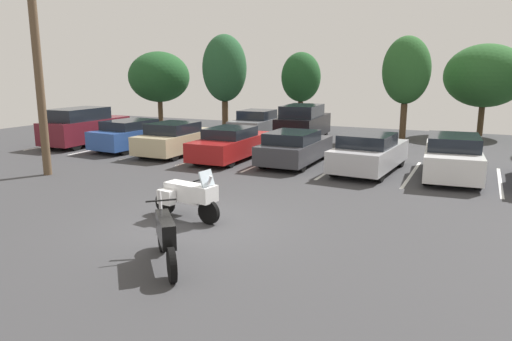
{
  "coord_description": "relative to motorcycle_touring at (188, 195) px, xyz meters",
  "views": [
    {
      "loc": [
        6.05,
        -9.4,
        3.74
      ],
      "look_at": [
        0.33,
        2.7,
        0.9
      ],
      "focal_mm": 33.31,
      "sensor_mm": 36.0,
      "label": 1
    }
  ],
  "objects": [
    {
      "name": "tree_center_left",
      "position": [
        -4.02,
        19.22,
        2.64
      ],
      "size": [
        2.5,
        2.5,
        4.86
      ],
      "color": "#4C3823",
      "rests_on": "ground"
    },
    {
      "name": "motorcycle_touring",
      "position": [
        0.0,
        0.0,
        0.0
      ],
      "size": [
        2.1,
        1.01,
        1.35
      ],
      "color": "black",
      "rests_on": "ground"
    },
    {
      "name": "car_maroon",
      "position": [
        -11.55,
        8.13,
        0.3
      ],
      "size": [
        2.02,
        4.88,
        1.89
      ],
      "color": "maroon",
      "rests_on": "ground"
    },
    {
      "name": "car_blue",
      "position": [
        -8.44,
        8.2,
        0.08
      ],
      "size": [
        2.12,
        4.64,
        1.42
      ],
      "color": "#2D519E",
      "rests_on": "ground"
    },
    {
      "name": "car_red",
      "position": [
        -2.97,
        7.84,
        0.04
      ],
      "size": [
        1.86,
        4.85,
        1.37
      ],
      "color": "maroon",
      "rests_on": "ground"
    },
    {
      "name": "tree_left",
      "position": [
        -12.9,
        16.32,
        2.65
      ],
      "size": [
        4.0,
        4.0,
        4.94
      ],
      "color": "#4C3823",
      "rests_on": "ground"
    },
    {
      "name": "parking_stripes",
      "position": [
        -1.39,
        8.06,
        -0.63
      ],
      "size": [
        23.35,
        4.91,
        0.01
      ],
      "color": "silver",
      "rests_on": "ground"
    },
    {
      "name": "tree_far_left",
      "position": [
        2.71,
        17.18,
        3.07
      ],
      "size": [
        2.54,
        2.54,
        5.53
      ],
      "color": "#4C3823",
      "rests_on": "ground"
    },
    {
      "name": "car_far_grey",
      "position": [
        -5.11,
        15.14,
        0.08
      ],
      "size": [
        2.02,
        4.79,
        1.49
      ],
      "color": "slate",
      "rests_on": "ground"
    },
    {
      "name": "tree_far_right",
      "position": [
        6.55,
        20.46,
        2.78
      ],
      "size": [
        4.47,
        4.47,
        5.19
      ],
      "color": "#4C3823",
      "rests_on": "ground"
    },
    {
      "name": "motorcycle_second",
      "position": [
        1.2,
        -2.63,
        -0.06
      ],
      "size": [
        1.59,
        1.71,
        1.28
      ],
      "color": "black",
      "rests_on": "ground"
    },
    {
      "name": "car_white",
      "position": [
        5.75,
        8.1,
        0.11
      ],
      "size": [
        2.17,
        4.7,
        1.52
      ],
      "color": "white",
      "rests_on": "ground"
    },
    {
      "name": "car_charcoal",
      "position": [
        -0.18,
        8.05,
        0.04
      ],
      "size": [
        1.87,
        4.35,
        1.35
      ],
      "color": "#38383D",
      "rests_on": "ground"
    },
    {
      "name": "utility_pole",
      "position": [
        -7.59,
        2.27,
        3.02
      ],
      "size": [
        1.67,
        0.9,
        7.07
      ],
      "color": "brown",
      "rests_on": "ground"
    },
    {
      "name": "ground",
      "position": [
        0.46,
        -0.37,
        -0.68
      ],
      "size": [
        44.0,
        44.0,
        0.1
      ],
      "primitive_type": "cube",
      "color": "#38383A"
    },
    {
      "name": "car_silver",
      "position": [
        2.89,
        7.77,
        0.09
      ],
      "size": [
        2.2,
        4.54,
        1.46
      ],
      "color": "#B7B7BC",
      "rests_on": "ground"
    },
    {
      "name": "car_far_black",
      "position": [
        -2.2,
        14.7,
        0.29
      ],
      "size": [
        2.25,
        4.94,
        1.9
      ],
      "color": "black",
      "rests_on": "ground"
    },
    {
      "name": "car_champagne",
      "position": [
        -5.81,
        7.89,
        0.07
      ],
      "size": [
        1.92,
        4.42,
        1.45
      ],
      "color": "#C1B289",
      "rests_on": "ground"
    },
    {
      "name": "tree_center",
      "position": [
        -7.92,
        16.25,
        3.19
      ],
      "size": [
        2.72,
        2.72,
        5.87
      ],
      "color": "#4C3823",
      "rests_on": "ground"
    }
  ]
}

